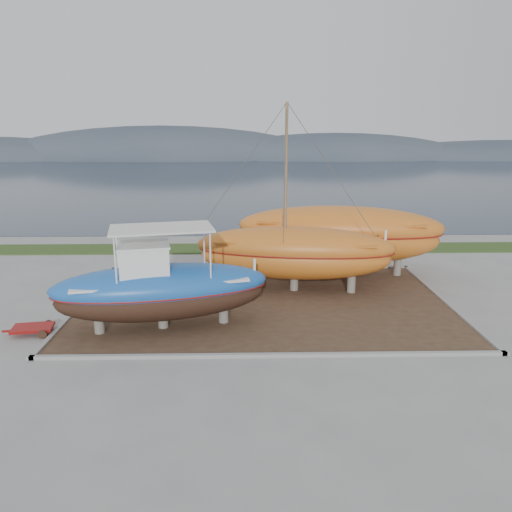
{
  "coord_description": "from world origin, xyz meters",
  "views": [
    {
      "loc": [
        -0.92,
        -19.7,
        8.6
      ],
      "look_at": [
        -0.42,
        4.0,
        2.45
      ],
      "focal_mm": 35.0,
      "sensor_mm": 36.0,
      "label": 1
    }
  ],
  "objects_px": {
    "orange_sailboat": "(296,200)",
    "white_dinghy": "(148,282)",
    "blue_caique": "(161,278)",
    "orange_bare_hull": "(339,241)",
    "red_trailer": "(33,330)"
  },
  "relations": [
    {
      "from": "blue_caique",
      "to": "orange_sailboat",
      "type": "xyz_separation_m",
      "value": [
        6.24,
        5.05,
        2.63
      ]
    },
    {
      "from": "orange_bare_hull",
      "to": "red_trailer",
      "type": "distance_m",
      "value": 17.18
    },
    {
      "from": "blue_caique",
      "to": "orange_bare_hull",
      "type": "bearing_deg",
      "value": 29.81
    },
    {
      "from": "blue_caique",
      "to": "white_dinghy",
      "type": "relative_size",
      "value": 2.13
    },
    {
      "from": "blue_caique",
      "to": "orange_bare_hull",
      "type": "distance_m",
      "value": 12.33
    },
    {
      "from": "orange_sailboat",
      "to": "orange_bare_hull",
      "type": "height_order",
      "value": "orange_sailboat"
    },
    {
      "from": "blue_caique",
      "to": "white_dinghy",
      "type": "height_order",
      "value": "blue_caique"
    },
    {
      "from": "orange_sailboat",
      "to": "blue_caique",
      "type": "bearing_deg",
      "value": -133.02
    },
    {
      "from": "orange_sailboat",
      "to": "red_trailer",
      "type": "height_order",
      "value": "orange_sailboat"
    },
    {
      "from": "white_dinghy",
      "to": "orange_sailboat",
      "type": "height_order",
      "value": "orange_sailboat"
    },
    {
      "from": "white_dinghy",
      "to": "orange_bare_hull",
      "type": "xyz_separation_m",
      "value": [
        10.69,
        3.68,
        1.32
      ]
    },
    {
      "from": "blue_caique",
      "to": "orange_sailboat",
      "type": "relative_size",
      "value": 0.88
    },
    {
      "from": "orange_bare_hull",
      "to": "red_trailer",
      "type": "height_order",
      "value": "orange_bare_hull"
    },
    {
      "from": "blue_caique",
      "to": "orange_bare_hull",
      "type": "height_order",
      "value": "blue_caique"
    },
    {
      "from": "orange_sailboat",
      "to": "white_dinghy",
      "type": "bearing_deg",
      "value": -168.2
    }
  ]
}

